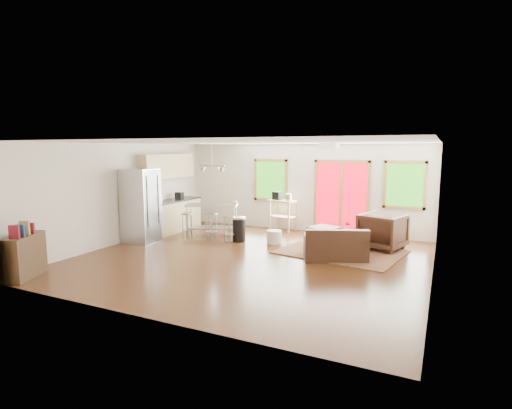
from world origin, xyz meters
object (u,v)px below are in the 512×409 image
at_px(rug, 341,252).
at_px(loveseat, 335,247).
at_px(island, 212,214).
at_px(armchair, 383,230).
at_px(coffee_table, 346,235).
at_px(refrigerator, 141,206).
at_px(ottoman, 324,235).
at_px(kitchen_cart, 282,204).

xyz_separation_m(rug, loveseat, (0.03, -0.66, 0.28)).
height_order(rug, island, island).
distance_m(rug, armchair, 1.23).
bearing_deg(armchair, coffee_table, 33.52).
distance_m(loveseat, armchair, 1.64).
distance_m(armchair, refrigerator, 6.22).
xyz_separation_m(armchair, refrigerator, (-5.90, -1.91, 0.48)).
relative_size(rug, coffee_table, 2.71).
relative_size(coffee_table, island, 0.65).
bearing_deg(coffee_table, rug, -89.81).
xyz_separation_m(rug, refrigerator, (-5.05, -1.17, 0.96)).
relative_size(ottoman, island, 0.43).
xyz_separation_m(rug, kitchen_cart, (-2.22, 1.77, 0.79)).
height_order(loveseat, coffee_table, loveseat).
bearing_deg(ottoman, kitchen_cart, 146.88).
bearing_deg(kitchen_cart, ottoman, -33.12).
bearing_deg(rug, island, 176.23).
bearing_deg(island, ottoman, 8.71).
distance_m(rug, loveseat, 0.72).
bearing_deg(armchair, kitchen_cart, -1.12).
bearing_deg(island, kitchen_cart, 44.81).
height_order(rug, refrigerator, refrigerator).
distance_m(island, kitchen_cart, 2.16).
bearing_deg(ottoman, island, -171.29).
xyz_separation_m(loveseat, armchair, (0.82, 1.40, 0.21)).
bearing_deg(coffee_table, kitchen_cart, 150.20).
bearing_deg(coffee_table, armchair, 16.20).
distance_m(coffee_table, kitchen_cart, 2.60).
bearing_deg(armchair, island, 23.49).
relative_size(coffee_table, refrigerator, 0.52).
bearing_deg(kitchen_cart, rug, -38.53).
height_order(coffee_table, kitchen_cart, kitchen_cart).
height_order(ottoman, island, island).
bearing_deg(rug, kitchen_cart, 141.47).
xyz_separation_m(rug, island, (-3.74, 0.25, 0.61)).
bearing_deg(island, coffee_table, 3.81).
height_order(refrigerator, kitchen_cart, refrigerator).
distance_m(armchair, island, 4.62).
relative_size(armchair, ottoman, 1.50).
xyz_separation_m(refrigerator, island, (1.30, 1.42, -0.35)).
distance_m(coffee_table, refrigerator, 5.35).
height_order(loveseat, armchair, armchair).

